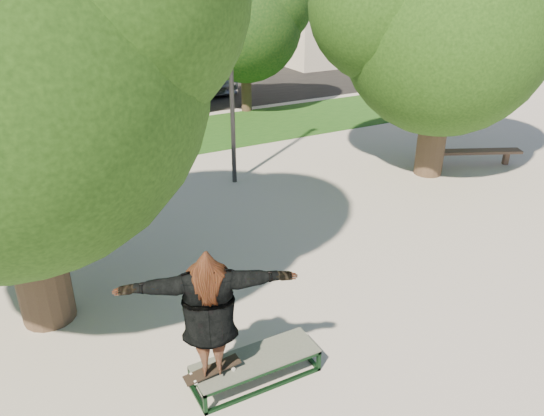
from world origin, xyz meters
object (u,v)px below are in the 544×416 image
grind_box (256,368)px  car_silver_b (201,70)px  car_grey (115,79)px  bench (472,153)px  car_dark (44,103)px  lamppost (231,62)px  tree_right (443,19)px

grind_box → car_silver_b: car_silver_b is taller
grind_box → car_grey: car_grey is taller
bench → car_dark: car_dark is taller
car_dark → lamppost: bearing=-66.6°
tree_right → grind_box: (-7.74, -4.99, -3.90)m
lamppost → bench: (6.57, -2.07, -2.78)m
grind_box → lamppost: bearing=67.8°
grind_box → car_silver_b: bearing=70.9°
bench → car_silver_b: 13.91m
lamppost → car_grey: (-0.49, 11.23, -2.35)m
lamppost → bench: lamppost is taller
tree_right → car_silver_b: tree_right is taller
grind_box → car_dark: size_ratio=0.41×
grind_box → car_dark: car_dark is taller
grind_box → bench: size_ratio=0.65×
lamppost → car_dark: 9.57m
grind_box → bench: bearing=27.2°
lamppost → car_silver_b: size_ratio=1.12×
tree_right → bench: bearing=-5.3°
car_dark → car_grey: car_grey is taller
tree_right → lamppost: tree_right is taller
car_grey → lamppost: bearing=-87.7°
lamppost → grind_box: 8.02m
bench → car_grey: car_grey is taller
tree_right → car_silver_b: size_ratio=1.20×
bench → car_silver_b: size_ratio=0.51×
grind_box → bench: bench is taller
car_dark → car_silver_b: (7.22, 3.00, 0.06)m
grind_box → car_dark: bearing=93.1°
car_grey → car_silver_b: car_grey is taller
tree_right → car_silver_b: 13.88m
lamppost → car_dark: size_ratio=1.38×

